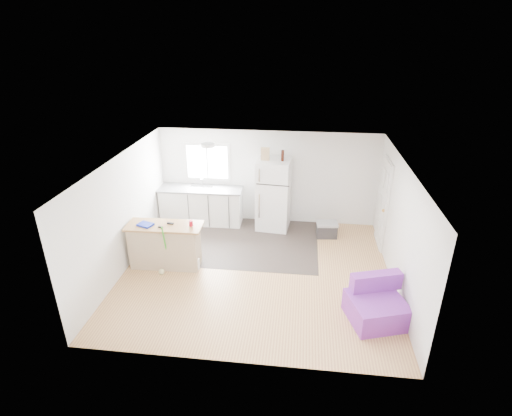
{
  "coord_description": "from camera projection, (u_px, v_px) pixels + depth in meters",
  "views": [
    {
      "loc": [
        0.83,
        -7.01,
        4.69
      ],
      "look_at": [
        -0.09,
        0.7,
        1.15
      ],
      "focal_mm": 28.0,
      "sensor_mm": 36.0,
      "label": 1
    }
  ],
  "objects": [
    {
      "name": "interior_door",
      "position": [
        383.0,
        204.0,
        9.06
      ],
      "size": [
        0.11,
        0.92,
        2.1
      ],
      "color": "white",
      "rests_on": "right_wall"
    },
    {
      "name": "refrigerator",
      "position": [
        274.0,
        195.0,
        9.89
      ],
      "size": [
        0.86,
        0.82,
        1.79
      ],
      "rotation": [
        0.0,
        0.0,
        -0.1
      ],
      "color": "white",
      "rests_on": "floor"
    },
    {
      "name": "peninsula",
      "position": [
        165.0,
        245.0,
        8.42
      ],
      "size": [
        1.59,
        0.65,
        0.97
      ],
      "rotation": [
        0.0,
        0.0,
        0.03
      ],
      "color": "tan",
      "rests_on": "floor"
    },
    {
      "name": "red_cup",
      "position": [
        191.0,
        223.0,
        8.15
      ],
      "size": [
        0.1,
        0.1,
        0.12
      ],
      "primitive_type": "cylinder",
      "rotation": [
        0.0,
        0.0,
        0.23
      ],
      "color": "red",
      "rests_on": "peninsula"
    },
    {
      "name": "kitchen_cabinets",
      "position": [
        202.0,
        205.0,
        10.31
      ],
      "size": [
        2.14,
        0.7,
        1.24
      ],
      "rotation": [
        0.0,
        0.0,
        0.02
      ],
      "color": "white",
      "rests_on": "floor"
    },
    {
      "name": "cleaner_jug",
      "position": [
        196.0,
        264.0,
        8.42
      ],
      "size": [
        0.15,
        0.12,
        0.29
      ],
      "rotation": [
        0.0,
        0.0,
        -0.24
      ],
      "color": "white",
      "rests_on": "floor"
    },
    {
      "name": "tool_a",
      "position": [
        170.0,
        223.0,
        8.25
      ],
      "size": [
        0.15,
        0.07,
        0.03
      ],
      "primitive_type": "cube",
      "rotation": [
        0.0,
        0.0,
        -0.14
      ],
      "color": "black",
      "rests_on": "peninsula"
    },
    {
      "name": "purple_seat",
      "position": [
        376.0,
        305.0,
        6.93
      ],
      "size": [
        1.13,
        1.11,
        0.75
      ],
      "rotation": [
        0.0,
        0.0,
        0.31
      ],
      "color": "purple",
      "rests_on": "floor"
    },
    {
      "name": "tool_b",
      "position": [
        161.0,
        227.0,
        8.1
      ],
      "size": [
        0.11,
        0.06,
        0.03
      ],
      "primitive_type": "cube",
      "rotation": [
        0.0,
        0.0,
        -0.17
      ],
      "color": "black",
      "rests_on": "peninsula"
    },
    {
      "name": "room",
      "position": [
        256.0,
        221.0,
        7.87
      ],
      "size": [
        5.51,
        5.01,
        2.41
      ],
      "color": "#AE7249",
      "rests_on": "ground"
    },
    {
      "name": "cooler",
      "position": [
        327.0,
        229.0,
        9.7
      ],
      "size": [
        0.53,
        0.39,
        0.38
      ],
      "rotation": [
        0.0,
        0.0,
        0.1
      ],
      "color": "#2B2A2D",
      "rests_on": "floor"
    },
    {
      "name": "blue_tray",
      "position": [
        145.0,
        225.0,
        8.19
      ],
      "size": [
        0.36,
        0.31,
        0.04
      ],
      "primitive_type": "cube",
      "rotation": [
        0.0,
        0.0,
        -0.35
      ],
      "color": "#1223AC",
      "rests_on": "peninsula"
    },
    {
      "name": "mop",
      "position": [
        163.0,
        264.0,
        8.23
      ],
      "size": [
        0.2,
        0.32,
        1.13
      ],
      "rotation": [
        0.0,
        0.0,
        0.12
      ],
      "color": "green",
      "rests_on": "floor"
    },
    {
      "name": "window",
      "position": [
        207.0,
        162.0,
        10.14
      ],
      "size": [
        1.18,
        0.06,
        0.98
      ],
      "color": "white",
      "rests_on": "back_wall"
    },
    {
      "name": "bottle_left",
      "position": [
        283.0,
        156.0,
        9.39
      ],
      "size": [
        0.08,
        0.08,
        0.25
      ],
      "primitive_type": "cylinder",
      "rotation": [
        0.0,
        0.0,
        -0.15
      ],
      "color": "#351309",
      "rests_on": "refrigerator"
    },
    {
      "name": "vinyl_zone",
      "position": [
        232.0,
        241.0,
        9.58
      ],
      "size": [
        4.05,
        2.5,
        0.0
      ],
      "primitive_type": "cube",
      "color": "#302724",
      "rests_on": "floor"
    },
    {
      "name": "cardboard_box",
      "position": [
        265.0,
        154.0,
        9.46
      ],
      "size": [
        0.2,
        0.1,
        0.3
      ],
      "primitive_type": "cube",
      "rotation": [
        0.0,
        0.0,
        -0.02
      ],
      "color": "tan",
      "rests_on": "refrigerator"
    },
    {
      "name": "bottle_right",
      "position": [
        283.0,
        155.0,
        9.44
      ],
      "size": [
        0.09,
        0.09,
        0.25
      ],
      "primitive_type": "cylinder",
      "rotation": [
        0.0,
        0.0,
        0.39
      ],
      "color": "#351309",
      "rests_on": "refrigerator"
    },
    {
      "name": "ceiling_fixture",
      "position": [
        208.0,
        145.0,
        8.61
      ],
      "size": [
        0.3,
        0.3,
        0.07
      ],
      "primitive_type": "cylinder",
      "color": "white",
      "rests_on": "ceiling"
    }
  ]
}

